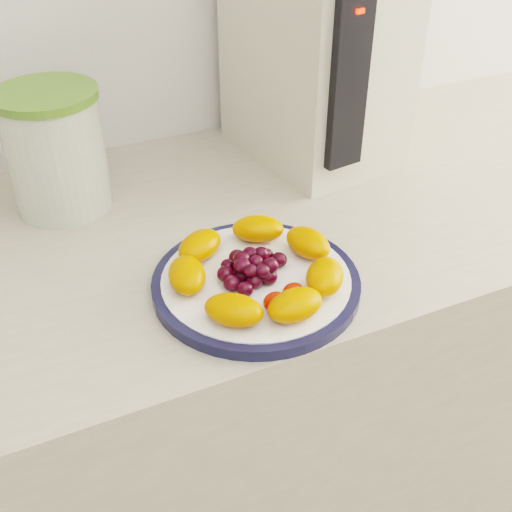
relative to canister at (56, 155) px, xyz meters
name	(u,v)px	position (x,y,z in m)	size (l,w,h in m)	color
counter	(246,415)	(0.23, -0.14, -0.53)	(3.50, 0.60, 0.90)	#B2A992
cabinet_face	(246,425)	(0.23, -0.14, -0.56)	(3.48, 0.58, 0.84)	brown
plate_rim	(256,283)	(0.18, -0.31, -0.08)	(0.26, 0.26, 0.01)	black
plate_face	(256,283)	(0.18, -0.31, -0.08)	(0.24, 0.24, 0.02)	white
canister	(56,155)	(0.00, 0.00, 0.00)	(0.14, 0.14, 0.17)	#3A5812
canister_lid	(44,95)	(0.00, 0.00, 0.09)	(0.15, 0.15, 0.01)	#517929
appliance_body	(315,51)	(0.43, 0.01, 0.09)	(0.20, 0.28, 0.35)	beige
appliance_panel	(348,82)	(0.40, -0.14, 0.09)	(0.06, 0.02, 0.26)	black
appliance_led	(360,11)	(0.40, -0.15, 0.19)	(0.01, 0.01, 0.01)	#FF0C05
fruit_plate	(258,269)	(0.18, -0.31, -0.05)	(0.23, 0.22, 0.03)	#D35B00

